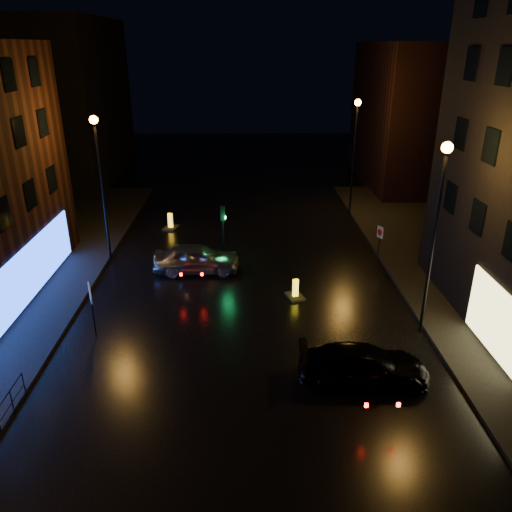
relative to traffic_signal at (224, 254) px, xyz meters
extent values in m
plane|color=black|center=(1.20, -14.00, -0.50)|extent=(120.00, 120.00, 0.00)
cube|color=black|center=(-14.80, 21.00, 6.50)|extent=(8.00, 16.00, 14.00)
cube|color=black|center=(16.20, 18.00, 5.50)|extent=(8.00, 14.00, 12.00)
cylinder|color=black|center=(-6.60, 0.00, 3.50)|extent=(0.14, 0.14, 8.00)
cylinder|color=black|center=(-6.60, 0.00, 7.50)|extent=(0.20, 0.20, 0.25)
sphere|color=orange|center=(-6.60, 0.00, 7.65)|extent=(0.44, 0.44, 0.44)
cylinder|color=black|center=(9.00, -8.00, 3.50)|extent=(0.14, 0.14, 8.00)
cylinder|color=black|center=(9.00, -8.00, 7.50)|extent=(0.20, 0.20, 0.25)
sphere|color=orange|center=(9.00, -8.00, 7.65)|extent=(0.44, 0.44, 0.44)
cylinder|color=black|center=(9.00, 8.00, 3.50)|extent=(0.14, 0.14, 8.00)
cylinder|color=black|center=(9.00, 8.00, 7.50)|extent=(0.20, 0.20, 0.25)
sphere|color=orange|center=(9.00, 8.00, 7.65)|extent=(0.44, 0.44, 0.44)
cube|color=black|center=(0.00, 0.00, -0.44)|extent=(1.40, 2.40, 0.12)
cylinder|color=black|center=(0.00, 0.00, 0.90)|extent=(0.12, 0.12, 2.80)
cube|color=black|center=(0.00, 0.00, 2.50)|extent=(0.28, 0.22, 0.90)
cylinder|color=#0CFF59|center=(0.14, 0.00, 2.22)|extent=(0.05, 0.18, 0.18)
cylinder|color=black|center=(-6.80, -12.00, 0.00)|extent=(0.04, 0.04, 1.00)
imported|color=#A1A3A8|center=(-1.46, -1.38, 0.30)|extent=(4.77, 1.99, 1.61)
imported|color=black|center=(5.64, -11.47, 0.21)|extent=(4.99, 2.23, 1.42)
cube|color=black|center=(3.75, -4.65, -0.45)|extent=(1.05, 1.31, 0.10)
cube|color=yellow|center=(3.75, -4.65, 0.02)|extent=(0.30, 0.24, 0.95)
cube|color=black|center=(3.75, -4.65, 0.02)|extent=(0.28, 0.10, 0.57)
cube|color=black|center=(-3.88, 5.80, -0.45)|extent=(1.12, 1.42, 0.10)
cube|color=gold|center=(-3.88, 5.80, 0.07)|extent=(0.33, 0.25, 1.04)
cube|color=black|center=(-3.88, 5.80, 0.07)|extent=(0.31, 0.10, 0.63)
cylinder|color=black|center=(-5.37, -7.89, 0.69)|extent=(0.06, 0.06, 2.38)
cube|color=white|center=(-5.37, -7.89, 1.55)|extent=(0.27, 0.57, 0.81)
cylinder|color=#B20C0C|center=(-5.34, -7.88, 1.55)|extent=(0.20, 0.45, 0.48)
cylinder|color=black|center=(9.10, 0.00, 0.51)|extent=(0.06, 0.06, 2.02)
cube|color=silver|center=(9.10, 0.00, 1.24)|extent=(0.24, 0.48, 0.69)
cylinder|color=#B20C0C|center=(9.07, -0.01, 1.24)|extent=(0.18, 0.38, 0.40)
camera|label=1|loc=(1.20, -26.94, 11.28)|focal=35.00mm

